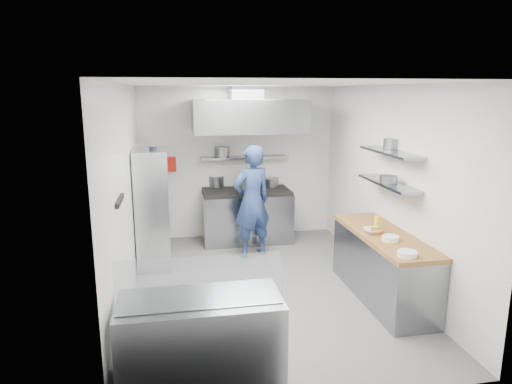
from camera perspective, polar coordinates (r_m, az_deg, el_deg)
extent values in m
plane|color=#515153|center=(6.58, 0.96, -11.82)|extent=(5.00, 5.00, 0.00)
plane|color=silver|center=(6.00, 1.06, 13.36)|extent=(5.00, 5.00, 0.00)
cube|color=white|center=(8.57, -2.30, 3.67)|extent=(3.60, 2.80, 0.02)
cube|color=white|center=(3.81, 8.52, -7.66)|extent=(3.60, 2.80, 0.02)
cube|color=white|center=(6.05, -15.93, -0.48)|extent=(2.80, 5.00, 0.02)
cube|color=white|center=(6.73, 16.22, 0.76)|extent=(2.80, 5.00, 0.02)
cube|color=gray|center=(8.39, -1.18, -3.14)|extent=(1.60, 0.80, 0.90)
cube|color=black|center=(8.28, -1.20, 0.06)|extent=(1.57, 0.78, 0.06)
cylinder|color=slate|center=(8.57, -4.96, 1.33)|extent=(0.28, 0.28, 0.20)
cylinder|color=slate|center=(8.19, -0.96, 1.00)|extent=(0.38, 0.38, 0.24)
cylinder|color=slate|center=(8.57, 1.92, 1.23)|extent=(0.27, 0.27, 0.16)
cube|color=gray|center=(8.41, -1.48, 4.33)|extent=(1.60, 0.30, 0.04)
cylinder|color=slate|center=(8.39, -4.26, 5.05)|extent=(0.27, 0.27, 0.18)
cube|color=gray|center=(7.92, -1.03, 9.51)|extent=(1.90, 1.15, 0.55)
cube|color=slate|center=(8.14, -1.31, 12.26)|extent=(0.55, 0.55, 0.24)
cube|color=#B6190E|center=(8.42, -10.71, 3.45)|extent=(0.22, 0.10, 0.26)
imported|color=navy|center=(7.51, -0.52, -1.20)|extent=(0.80, 0.66, 1.87)
cube|color=silver|center=(7.31, -12.76, -1.96)|extent=(0.50, 0.90, 1.85)
cube|color=white|center=(7.11, -12.78, -3.42)|extent=(0.16, 0.20, 0.18)
cube|color=yellow|center=(7.29, -12.88, 1.03)|extent=(0.14, 0.17, 0.15)
cylinder|color=black|center=(7.06, -12.72, 4.78)|extent=(0.12, 0.12, 0.18)
cube|color=black|center=(5.15, -16.65, -1.04)|extent=(0.04, 0.55, 0.05)
cube|color=gray|center=(6.34, 15.49, -9.13)|extent=(0.62, 2.00, 0.84)
cube|color=brown|center=(6.20, 15.73, -5.25)|extent=(0.65, 2.04, 0.06)
cylinder|color=white|center=(5.41, 18.38, -7.34)|extent=(0.22, 0.22, 0.06)
cylinder|color=white|center=(5.90, 16.46, -5.57)|extent=(0.21, 0.21, 0.06)
cylinder|color=#CB7839|center=(6.16, 14.89, -4.72)|extent=(0.17, 0.17, 0.06)
cylinder|color=yellow|center=(6.33, 14.84, -3.70)|extent=(0.07, 0.07, 0.18)
imported|color=white|center=(6.16, 14.38, -4.71)|extent=(0.24, 0.24, 0.06)
cube|color=gray|center=(6.37, 16.18, 1.06)|extent=(0.30, 1.30, 0.04)
cube|color=gray|center=(6.31, 16.41, 4.80)|extent=(0.30, 1.30, 0.04)
cylinder|color=slate|center=(6.27, 16.25, 1.53)|extent=(0.23, 0.23, 0.10)
cylinder|color=slate|center=(6.54, 16.64, 5.84)|extent=(0.23, 0.23, 0.14)
cube|color=gray|center=(4.50, -6.89, -18.03)|extent=(1.50, 0.70, 0.85)
cube|color=silver|center=(4.10, -7.01, -11.09)|extent=(1.47, 0.19, 0.42)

